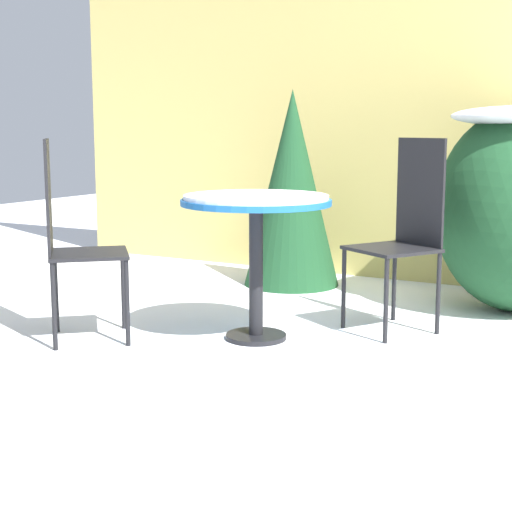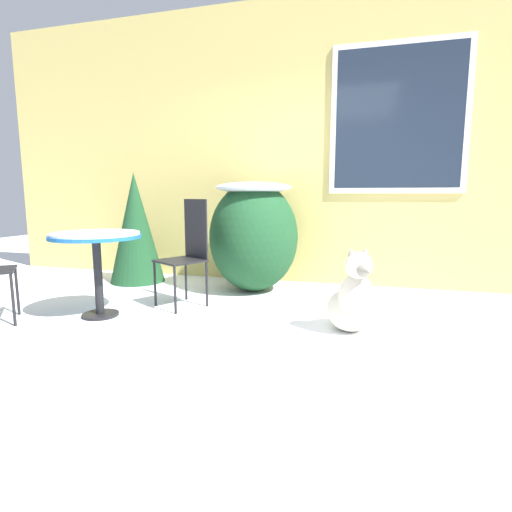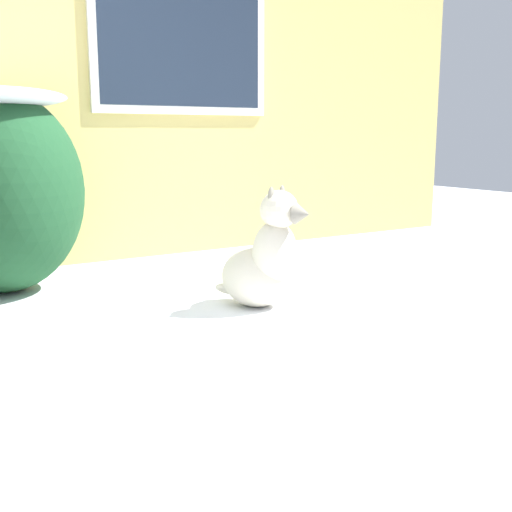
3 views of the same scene
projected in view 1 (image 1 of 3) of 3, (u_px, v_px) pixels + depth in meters
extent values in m
cone|color=#194223|center=(292.00, 189.00, 5.36)|extent=(0.66, 0.66, 1.34)
cylinder|color=black|center=(256.00, 336.00, 4.06)|extent=(0.31, 0.31, 0.03)
cylinder|color=black|center=(256.00, 270.00, 4.00)|extent=(0.07, 0.07, 0.67)
cylinder|color=#195699|center=(256.00, 202.00, 3.94)|extent=(0.76, 0.76, 0.03)
cylinder|color=white|center=(256.00, 197.00, 3.94)|extent=(0.73, 0.73, 0.02)
cube|color=black|center=(392.00, 249.00, 4.14)|extent=(0.53, 0.53, 0.02)
cube|color=black|center=(420.00, 192.00, 4.19)|extent=(0.32, 0.20, 0.57)
cylinder|color=black|center=(344.00, 289.00, 4.24)|extent=(0.02, 0.02, 0.44)
cylinder|color=black|center=(386.00, 301.00, 3.94)|extent=(0.02, 0.02, 0.44)
cylinder|color=black|center=(394.00, 282.00, 4.42)|extent=(0.02, 0.02, 0.44)
cylinder|color=black|center=(438.00, 294.00, 4.12)|extent=(0.02, 0.02, 0.44)
cube|color=black|center=(89.00, 254.00, 3.99)|extent=(0.55, 0.55, 0.02)
cube|color=black|center=(48.00, 197.00, 3.90)|extent=(0.25, 0.28, 0.57)
cylinder|color=black|center=(127.00, 303.00, 3.89)|extent=(0.02, 0.02, 0.44)
cylinder|color=black|center=(123.00, 289.00, 4.23)|extent=(0.02, 0.02, 0.44)
cylinder|color=black|center=(54.00, 307.00, 3.82)|extent=(0.02, 0.02, 0.44)
cylinder|color=black|center=(56.00, 292.00, 4.16)|extent=(0.02, 0.02, 0.44)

